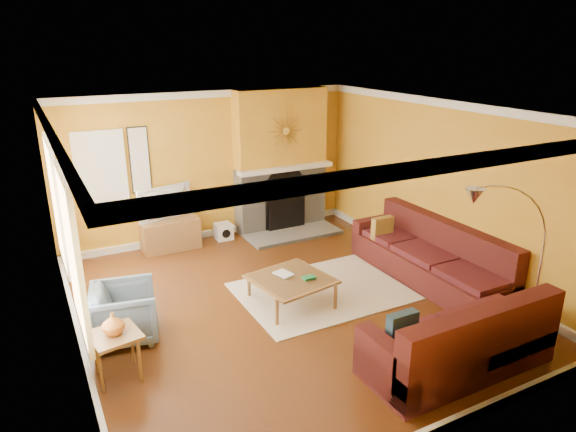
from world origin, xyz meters
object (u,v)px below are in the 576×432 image
media_console (170,234)px  arc_lamp (507,272)px  coffee_table (291,290)px  side_table (117,356)px  armchair (125,313)px  sectional_sofa (399,277)px

media_console → arc_lamp: bearing=-62.9°
coffee_table → side_table: 2.56m
armchair → arc_lamp: arc_lamp is taller
side_table → sectional_sofa: bearing=-2.4°
media_console → coffee_table: bearing=-70.8°
sectional_sofa → armchair: sectional_sofa is taller
side_table → arc_lamp: (4.07, -1.60, 0.79)m
coffee_table → side_table: side_table is taller
coffee_table → media_console: size_ratio=1.00×
armchair → side_table: bearing=173.4°
side_table → arc_lamp: arc_lamp is taller
sectional_sofa → arc_lamp: (0.32, -1.44, 0.61)m
sectional_sofa → side_table: size_ratio=6.82×
sectional_sofa → arc_lamp: bearing=-77.5°
armchair → media_console: bearing=-15.6°
media_console → arc_lamp: (2.55, -4.97, 0.79)m
sectional_sofa → coffee_table: 1.51m
sectional_sofa → media_console: (-2.23, 3.52, -0.17)m
media_console → armchair: bearing=-116.3°
media_console → side_table: (-1.52, -3.37, 0.00)m
sectional_sofa → arc_lamp: 1.60m
coffee_table → armchair: (-2.24, 0.15, 0.16)m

